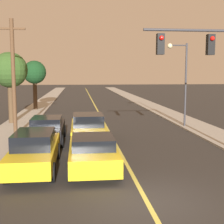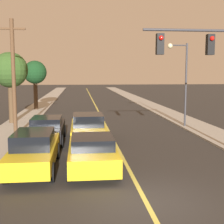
# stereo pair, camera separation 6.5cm
# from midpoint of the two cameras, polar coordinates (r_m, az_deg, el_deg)

# --- Properties ---
(ground_plane) EXTENTS (200.00, 200.00, 0.00)m
(ground_plane) POSITION_cam_midpoint_polar(r_m,az_deg,el_deg) (10.15, 6.41, -16.08)
(ground_plane) COLOR #2D2B28
(road_surface) EXTENTS (10.80, 80.00, 0.01)m
(road_surface) POSITION_cam_midpoint_polar(r_m,az_deg,el_deg) (45.32, -3.48, 2.07)
(road_surface) COLOR #2D2B28
(road_surface) RESTS_ON ground
(sidewalk_left) EXTENTS (2.50, 80.00, 0.12)m
(sidewalk_left) POSITION_cam_midpoint_polar(r_m,az_deg,el_deg) (45.50, -11.87, 2.02)
(sidewalk_left) COLOR #9E998E
(sidewalk_left) RESTS_ON ground
(sidewalk_right) EXTENTS (2.50, 80.00, 0.12)m
(sidewalk_right) POSITION_cam_midpoint_polar(r_m,az_deg,el_deg) (46.10, 4.81, 2.21)
(sidewalk_right) COLOR #9E998E
(sidewalk_right) RESTS_ON ground
(car_near_lane_front) EXTENTS (2.03, 4.46, 1.44)m
(car_near_lane_front) POSITION_cam_midpoint_polar(r_m,az_deg,el_deg) (13.01, -3.49, -7.33)
(car_near_lane_front) COLOR gold
(car_near_lane_front) RESTS_ON ground
(car_near_lane_second) EXTENTS (2.08, 5.02, 1.61)m
(car_near_lane_second) POSITION_cam_midpoint_polar(r_m,az_deg,el_deg) (18.49, -4.30, -2.80)
(car_near_lane_second) COLOR gold
(car_near_lane_second) RESTS_ON ground
(car_outer_lane_front) EXTENTS (1.85, 5.19, 1.64)m
(car_outer_lane_front) POSITION_cam_midpoint_polar(r_m,az_deg,el_deg) (13.33, -13.87, -6.75)
(car_outer_lane_front) COLOR gold
(car_outer_lane_front) RESTS_ON ground
(car_outer_lane_second) EXTENTS (1.99, 4.88, 1.49)m
(car_outer_lane_second) POSITION_cam_midpoint_polar(r_m,az_deg,el_deg) (18.47, -11.68, -3.00)
(car_outer_lane_second) COLOR black
(car_outer_lane_second) RESTS_ON ground
(traffic_signal_mast) EXTENTS (5.14, 0.42, 5.98)m
(traffic_signal_mast) POSITION_cam_midpoint_polar(r_m,az_deg,el_deg) (14.84, 18.76, 8.41)
(traffic_signal_mast) COLOR #333338
(traffic_signal_mast) RESTS_ON ground
(streetlamp_right) EXTENTS (1.50, 0.36, 6.00)m
(streetlamp_right) POSITION_cam_midpoint_polar(r_m,az_deg,el_deg) (23.29, 12.63, 7.06)
(streetlamp_right) COLOR #333338
(streetlamp_right) RESTS_ON ground
(utility_pole_left) EXTENTS (1.60, 0.24, 7.13)m
(utility_pole_left) POSITION_cam_midpoint_polar(r_m,az_deg,el_deg) (20.15, -17.47, 6.38)
(utility_pole_left) COLOR #513823
(utility_pole_left) RESTS_ON ground
(tree_left_near) EXTENTS (2.45, 2.45, 5.19)m
(tree_left_near) POSITION_cam_midpoint_polar(r_m,az_deg,el_deg) (34.31, -13.84, 6.93)
(tree_left_near) COLOR #3D2B1C
(tree_left_near) RESTS_ON ground
(tree_left_far) EXTENTS (2.73, 2.73, 5.48)m
(tree_left_far) POSITION_cam_midpoint_polar(r_m,az_deg,el_deg) (25.49, -18.07, 7.17)
(tree_left_far) COLOR #4C3823
(tree_left_far) RESTS_ON ground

